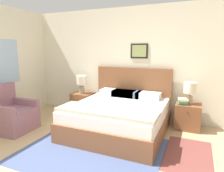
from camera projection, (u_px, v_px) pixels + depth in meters
wall_back at (126, 63)px, 4.83m from camera, size 7.32×0.09×2.60m
area_rug_main at (92, 150)px, 3.28m from camera, size 2.22×1.80×0.01m
area_rug_bedside at (188, 155)px, 3.14m from camera, size 0.70×1.19×0.01m
bed at (119, 116)px, 4.02m from camera, size 1.80×1.90×1.21m
armchair at (11, 115)px, 4.06m from camera, size 0.79×0.76×0.93m
nightstand_near_window at (83, 103)px, 5.15m from camera, size 0.50×0.49×0.53m
nightstand_by_door at (188, 116)px, 4.15m from camera, size 0.50×0.49×0.53m
table_lamp_near_window at (82, 82)px, 5.02m from camera, size 0.25×0.25×0.46m
table_lamp_by_door at (190, 90)px, 4.03m from camera, size 0.25×0.25×0.46m
book_thick_bottom at (183, 103)px, 4.10m from camera, size 0.23×0.26×0.03m
book_hardcover_middle at (183, 101)px, 4.10m from camera, size 0.20×0.29×0.04m
book_novel_upper at (183, 99)px, 4.09m from camera, size 0.23×0.26×0.04m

